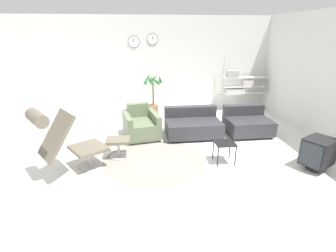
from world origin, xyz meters
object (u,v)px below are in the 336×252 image
ottoman (118,144)px  potted_plant (153,97)px  crt_television (318,153)px  shelf_unit (240,84)px  couch_second (247,124)px  lounge_chair (62,136)px  armchair_red (141,126)px  couch_low (193,126)px  side_table (225,145)px

ottoman → potted_plant: potted_plant is taller
crt_television → potted_plant: 4.56m
ottoman → shelf_unit: 4.64m
couch_second → crt_television: (0.55, -1.84, 0.08)m
lounge_chair → shelf_unit: shelf_unit is taller
shelf_unit → ottoman: bearing=-139.5°
armchair_red → couch_second: armchair_red is taller
crt_television → shelf_unit: shelf_unit is taller
shelf_unit → armchair_red: bearing=-147.2°
crt_television → potted_plant: (-2.72, 3.65, 0.23)m
lounge_chair → couch_second: (3.83, 1.57, -0.47)m
couch_low → couch_second: size_ratio=1.24×
ottoman → shelf_unit: bearing=40.5°
couch_second → potted_plant: potted_plant is taller
ottoman → couch_low: (1.66, 0.99, -0.04)m
armchair_red → potted_plant: bearing=-113.6°
couch_second → side_table: (-1.01, -1.42, 0.11)m
lounge_chair → crt_television: bearing=51.6°
lounge_chair → armchair_red: size_ratio=1.21×
crt_television → lounge_chair: bearing=56.4°
lounge_chair → armchair_red: lounge_chair is taller
couch_second → armchair_red: bearing=-2.5°
armchair_red → side_table: (1.54, -1.46, 0.08)m
potted_plant → armchair_red: bearing=-102.1°
armchair_red → couch_low: bearing=166.9°
armchair_red → couch_second: size_ratio=1.01×
crt_television → side_table: bearing=44.8°
armchair_red → lounge_chair: bearing=40.0°
couch_second → side_table: size_ratio=2.56×
side_table → crt_television: 1.62m
lounge_chair → ottoman: lounge_chair is taller
armchair_red → couch_low: (1.21, -0.03, -0.04)m
ottoman → shelf_unit: size_ratio=0.28×
side_table → shelf_unit: 3.78m
crt_television → shelf_unit: bearing=-29.5°
lounge_chair → crt_television: 4.41m
shelf_unit → couch_second: bearing=-104.3°
ottoman → side_table: 2.03m
crt_television → potted_plant: bearing=6.6°
armchair_red → couch_second: bearing=167.6°
ottoman → armchair_red: 1.12m
ottoman → armchair_red: size_ratio=0.44×
ottoman → potted_plant: 2.93m
couch_second → crt_television: bearing=105.3°
lounge_chair → crt_television: (4.38, -0.27, -0.39)m
armchair_red → ottoman: bearing=55.1°
ottoman → couch_low: bearing=30.8°
couch_low → potted_plant: size_ratio=1.04×
potted_plant → shelf_unit: shelf_unit is taller
side_table → potted_plant: 3.44m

